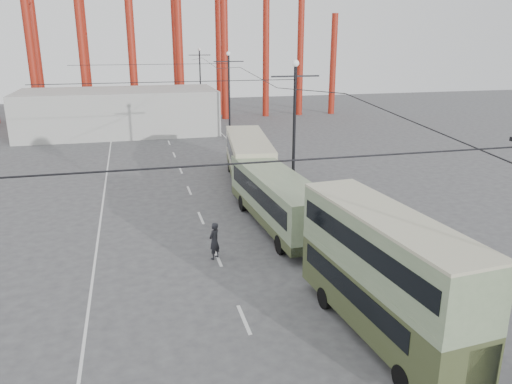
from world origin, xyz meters
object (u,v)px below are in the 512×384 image
object	(u,v)px
double_decker_bus	(385,270)
pedestrian	(214,241)
single_decker_green	(277,198)
single_decker_cream	(249,157)

from	to	relation	value
double_decker_bus	pedestrian	world-z (taller)	double_decker_bus
single_decker_green	double_decker_bus	bearing A→B (deg)	-90.75
single_decker_cream	pedestrian	world-z (taller)	single_decker_cream
double_decker_bus	single_decker_green	bearing A→B (deg)	87.15
single_decker_cream	pedestrian	bearing A→B (deg)	-102.54
double_decker_bus	single_decker_cream	world-z (taller)	double_decker_bus
pedestrian	double_decker_bus	bearing A→B (deg)	76.61
double_decker_bus	pedestrian	xyz separation A→B (m)	(-4.80, 8.26, -1.74)
single_decker_green	pedestrian	bearing A→B (deg)	-143.74
single_decker_green	pedestrian	distance (m)	5.62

